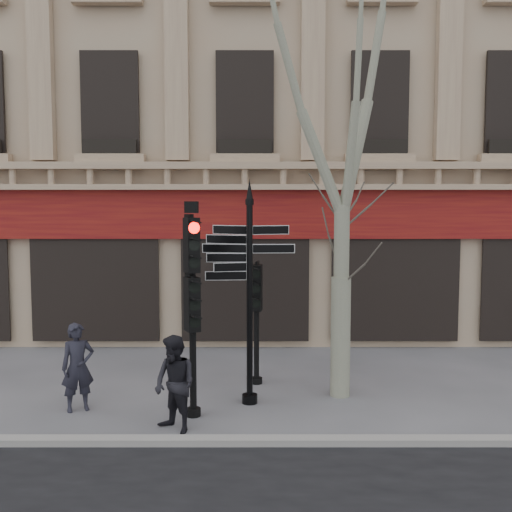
% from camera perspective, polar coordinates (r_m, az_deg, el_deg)
% --- Properties ---
extents(ground, '(80.00, 80.00, 0.00)m').
position_cam_1_polar(ground, '(10.86, -1.58, -15.44)').
color(ground, '#57585C').
rests_on(ground, ground).
extents(kerb, '(80.00, 0.25, 0.12)m').
position_cam_1_polar(kerb, '(9.54, -1.83, -18.01)').
color(kerb, gray).
rests_on(kerb, ground).
extents(building, '(28.00, 15.52, 18.00)m').
position_cam_1_polar(building, '(23.27, -0.75, 17.81)').
color(building, tan).
rests_on(building, ground).
extents(fingerpost, '(1.99, 1.99, 4.31)m').
position_cam_1_polar(fingerpost, '(10.77, -0.65, 0.20)').
color(fingerpost, black).
rests_on(fingerpost, ground).
extents(traffic_signal_main, '(0.52, 0.45, 3.88)m').
position_cam_1_polar(traffic_signal_main, '(10.19, -6.40, -2.60)').
color(traffic_signal_main, black).
rests_on(traffic_signal_main, ground).
extents(traffic_signal_secondary, '(0.47, 0.36, 2.57)m').
position_cam_1_polar(traffic_signal_secondary, '(12.14, 0.05, -4.50)').
color(traffic_signal_secondary, black).
rests_on(traffic_signal_secondary, ground).
extents(plane_tree, '(3.49, 3.49, 9.26)m').
position_cam_1_polar(plane_tree, '(11.63, 8.78, 18.40)').
color(plane_tree, gray).
rests_on(plane_tree, ground).
extents(pedestrian_a, '(0.71, 0.62, 1.64)m').
position_cam_1_polar(pedestrian_a, '(11.24, -17.40, -10.56)').
color(pedestrian_a, black).
rests_on(pedestrian_a, ground).
extents(pedestrian_b, '(1.01, 0.99, 1.63)m').
position_cam_1_polar(pedestrian_b, '(9.87, -8.11, -12.58)').
color(pedestrian_b, black).
rests_on(pedestrian_b, ground).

